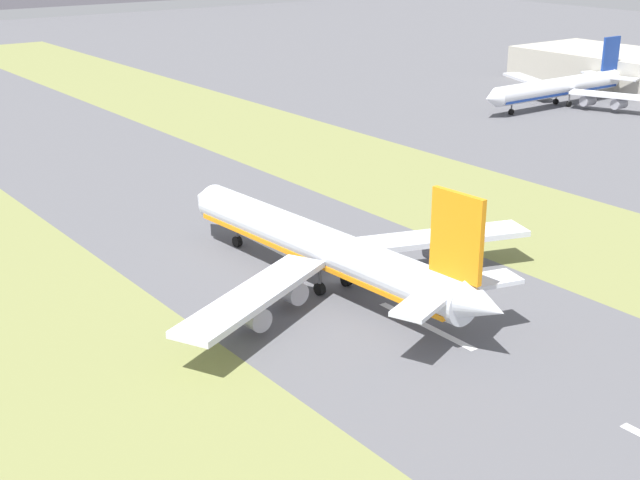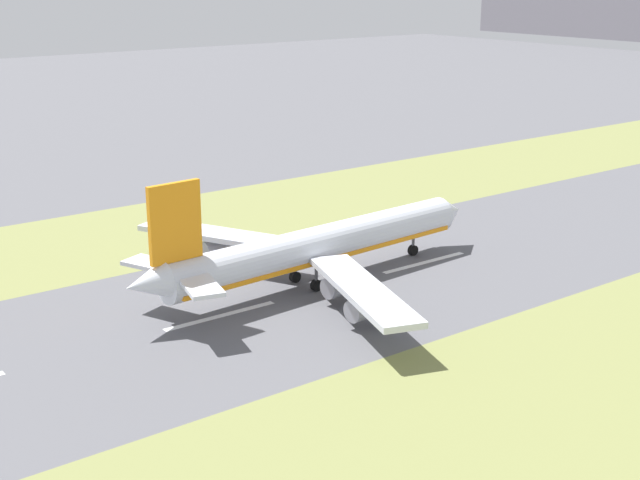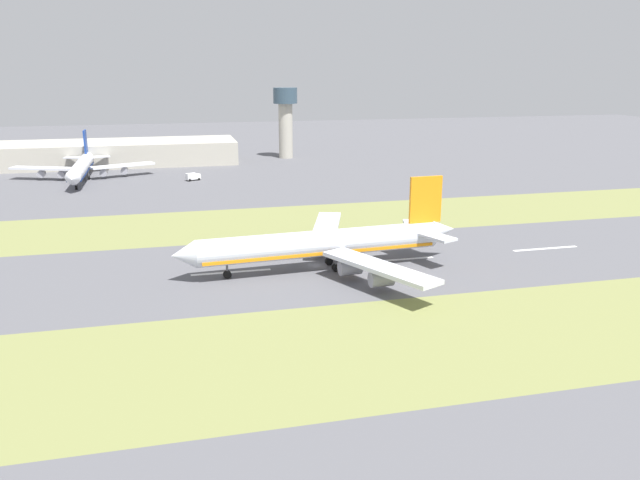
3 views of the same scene
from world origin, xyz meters
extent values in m
plane|color=#56565B|center=(0.00, 0.00, 0.00)|extent=(800.00, 800.00, 0.00)
cube|color=olive|center=(-45.00, 0.00, 0.00)|extent=(40.00, 600.00, 0.01)
cube|color=olive|center=(45.00, 0.00, 0.00)|extent=(40.00, 600.00, 0.01)
cube|color=silver|center=(0.00, -20.21, 0.01)|extent=(1.20, 18.00, 0.01)
cube|color=silver|center=(0.00, 19.79, 0.01)|extent=(1.20, 18.00, 0.01)
cylinder|color=silver|center=(-2.83, -0.21, 6.20)|extent=(9.57, 56.27, 6.00)
cone|color=silver|center=(-4.78, 30.23, 6.20)|extent=(6.19, 5.37, 5.88)
cone|color=silver|center=(-0.85, -31.15, 7.00)|extent=(5.47, 6.31, 5.10)
cube|color=orange|center=(-2.83, -0.21, 4.55)|extent=(9.13, 54.01, 0.70)
cube|color=silver|center=(-19.83, -8.54, 5.30)|extent=(28.74, 17.97, 0.90)
cube|color=silver|center=(15.10, -6.30, 5.30)|extent=(29.42, 14.82, 0.90)
cylinder|color=#93939E|center=(-11.56, -4.78, 2.85)|extent=(3.50, 4.99, 3.20)
cylinder|color=#93939E|center=(-20.31, -8.85, 2.85)|extent=(3.50, 4.99, 3.20)
cylinder|color=#93939E|center=(6.41, -3.63, 2.85)|extent=(3.50, 4.99, 3.20)
cylinder|color=#93939E|center=(15.61, -6.54, 2.85)|extent=(3.50, 4.99, 3.20)
cube|color=orange|center=(-1.17, -26.16, 14.70)|extent=(1.31, 8.03, 11.00)
cube|color=silver|center=(-6.66, -26.51, 7.20)|extent=(10.92, 7.78, 0.60)
cube|color=silver|center=(4.32, -25.81, 7.20)|extent=(10.78, 6.74, 0.60)
cylinder|color=#59595E|center=(-4.19, 21.02, 2.50)|extent=(0.50, 0.50, 3.20)
cylinder|color=black|center=(-4.19, 21.02, 0.90)|extent=(1.01, 1.85, 1.80)
cylinder|color=#59595E|center=(-5.23, -3.37, 2.50)|extent=(0.50, 0.50, 3.20)
cylinder|color=black|center=(-5.23, -3.37, 0.90)|extent=(1.01, 1.85, 1.80)
cylinder|color=#59595E|center=(-0.04, -3.04, 2.50)|extent=(0.50, 0.50, 3.20)
cylinder|color=black|center=(-0.04, -3.04, 0.90)|extent=(1.01, 1.85, 1.80)
camera|label=1|loc=(-75.90, -98.74, 51.19)|focal=50.00mm
camera|label=2|loc=(103.36, -80.44, 47.71)|focal=50.00mm
camera|label=3|loc=(-134.60, 32.07, 44.64)|focal=35.00mm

